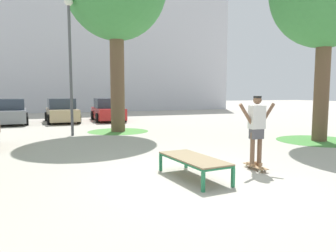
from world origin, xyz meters
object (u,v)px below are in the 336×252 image
Objects in this scene: skater at (257,126)px; car_grey at (10,112)px; skateboard at (255,166)px; light_post at (70,46)px; car_tan at (62,111)px; car_red at (108,110)px; skate_box at (193,159)px.

skater is 0.40× the size of car_grey.
light_post reaches higher than skateboard.
skater is 0.29× the size of light_post.
skateboard is at bearing -76.31° from car_tan.
skater is 9.19m from light_post.
skater reaches higher than skateboard.
car_red is at bearing 67.48° from light_post.
light_post is at bearing -89.58° from car_tan.
skater reaches higher than skate_box.
skate_box is 1.79m from skateboard.
car_grey is 5.86m from car_red.
car_tan is at bearing 103.69° from skateboard.
skateboard is at bearing -92.66° from skater.
skate_box is 1.88m from skater.
skater reaches higher than car_tan.
skateboard is at bearing -66.18° from car_grey.
light_post is (2.98, -6.87, 3.13)m from car_grey.
car_tan is (2.93, 0.06, 0.00)m from car_grey.
car_tan is at bearing 97.13° from skate_box.
car_red is (-0.71, 14.94, 0.61)m from skateboard.
light_post reaches higher than car_tan.
skater reaches higher than car_red.
skater is at bearing -87.29° from car_red.
car_grey is at bearing -179.29° from car_red.
car_tan is at bearing -179.75° from car_red.
skateboard is 0.99m from skater.
light_post is (-3.59, 8.00, 3.75)m from skateboard.
skater is at bearing 87.34° from skateboard.
car_tan reaches higher than skate_box.
car_grey is (-4.81, 15.02, 0.28)m from skate_box.
light_post reaches higher than skate_box.
car_red is 8.14m from light_post.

